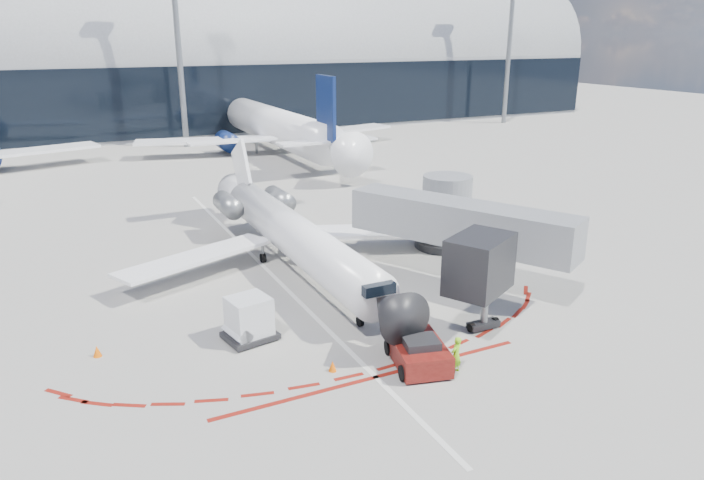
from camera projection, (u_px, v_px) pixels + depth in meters
name	position (u px, v px, depth m)	size (l,w,h in m)	color
ground	(280.00, 283.00, 35.66)	(260.00, 260.00, 0.00)	gray
apron_centerline	(269.00, 271.00, 37.37)	(0.25, 40.00, 0.01)	silver
apron_stop_bar	(376.00, 377.00, 25.86)	(14.00, 0.25, 0.01)	maroon
terminal_building	(120.00, 71.00, 88.38)	(150.00, 24.15, 24.00)	#9B9EA1
jet_bridge	(456.00, 224.00, 36.25)	(10.03, 15.20, 4.90)	gray
light_mast_centre	(178.00, 42.00, 74.76)	(0.70, 0.70, 25.00)	gray
light_mast_east	(510.00, 40.00, 95.70)	(0.70, 0.70, 25.00)	gray
regional_jet	(290.00, 231.00, 37.72)	(20.95, 25.83, 6.47)	white
pushback_tug	(418.00, 352.00, 26.68)	(2.89, 5.36, 1.37)	#510D0B
ramp_worker	(456.00, 355.00, 25.99)	(0.59, 0.39, 1.62)	#89D716
uld_container	(249.00, 319.00, 28.75)	(2.52, 2.26, 2.08)	black
safety_cone_left	(97.00, 351.00, 27.45)	(0.37, 0.37, 0.52)	#FF6305
safety_cone_right	(333.00, 366.00, 26.26)	(0.34, 0.34, 0.47)	#FF6305
bg_airliner_1	(271.00, 99.00, 74.21)	(37.60, 39.81, 12.17)	white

